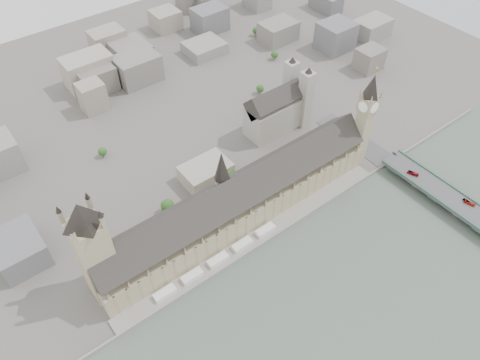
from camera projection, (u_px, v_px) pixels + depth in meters
ground at (251, 233)px, 402.46m from camera, size 900.00×900.00×0.00m
embankment_wall at (262, 244)px, 393.13m from camera, size 600.00×1.50×3.00m
river_terrace at (257, 238)px, 397.61m from camera, size 270.00×15.00×2.00m
terrace_tents at (218, 260)px, 378.83m from camera, size 118.00×7.00×4.00m
palace_of_westminster at (237, 202)px, 396.97m from camera, size 265.00×40.73×55.44m
elizabeth_tower at (366, 115)px, 423.36m from camera, size 17.00×17.00×107.50m
victoria_tower at (92, 246)px, 325.49m from camera, size 30.00×30.00×100.00m
central_tower at (222, 174)px, 370.86m from camera, size 13.00×13.00×48.00m
westminster_bridge at (453, 204)px, 419.04m from camera, size 25.00×325.00×10.25m
westminster_abbey at (278, 108)px, 483.59m from camera, size 68.00×36.00×64.00m
city_skyline_inland at (116, 85)px, 523.69m from camera, size 720.00×360.00×38.00m
park_trees at (202, 192)px, 425.88m from camera, size 110.00×30.00×15.00m
red_bus_north at (413, 173)px, 436.56m from camera, size 5.85×10.55×2.88m
red_bus_south at (470, 203)px, 411.06m from camera, size 4.77×9.82×2.67m
car_silver at (466, 200)px, 414.19m from camera, size 2.92×5.27×1.64m
car_approach at (395, 154)px, 456.55m from camera, size 2.37×5.11×1.45m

